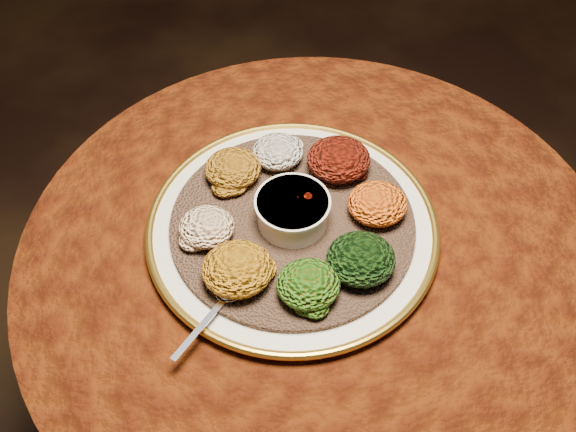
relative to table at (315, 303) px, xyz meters
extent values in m
plane|color=black|center=(0.00, 0.00, -0.55)|extent=(4.00, 4.00, 0.00)
cylinder|color=black|center=(0.00, 0.00, -0.53)|extent=(0.44, 0.44, 0.04)
cylinder|color=black|center=(0.00, 0.00, -0.21)|extent=(0.12, 0.12, 0.68)
cylinder|color=black|center=(0.00, 0.00, 0.15)|extent=(0.80, 0.80, 0.04)
cylinder|color=#401705|center=(0.00, 0.00, 0.00)|extent=(0.93, 0.93, 0.34)
cylinder|color=#401705|center=(0.00, 0.00, 0.17)|extent=(0.96, 0.96, 0.01)
cylinder|color=beige|center=(-0.04, 0.03, 0.19)|extent=(0.51, 0.51, 0.02)
torus|color=gold|center=(-0.04, 0.03, 0.20)|extent=(0.47, 0.47, 0.01)
cylinder|color=brown|center=(-0.04, 0.03, 0.20)|extent=(0.44, 0.44, 0.01)
cylinder|color=silver|center=(-0.04, 0.03, 0.23)|extent=(0.11, 0.11, 0.05)
cylinder|color=silver|center=(-0.04, 0.03, 0.25)|extent=(0.12, 0.12, 0.01)
cylinder|color=#681305|center=(-0.04, 0.03, 0.25)|extent=(0.09, 0.09, 0.01)
ellipsoid|color=silver|center=(-0.15, -0.09, 0.21)|extent=(0.04, 0.03, 0.01)
cube|color=silver|center=(-0.20, -0.14, 0.21)|extent=(0.08, 0.09, 0.00)
ellipsoid|color=beige|center=(-0.04, 0.17, 0.23)|extent=(0.09, 0.08, 0.04)
ellipsoid|color=black|center=(0.06, 0.13, 0.23)|extent=(0.11, 0.10, 0.05)
ellipsoid|color=orange|center=(0.10, 0.03, 0.23)|extent=(0.09, 0.09, 0.05)
ellipsoid|color=black|center=(0.05, -0.07, 0.23)|extent=(0.10, 0.10, 0.05)
ellipsoid|color=#8D3D09|center=(-0.04, -0.10, 0.23)|extent=(0.09, 0.09, 0.04)
ellipsoid|color=#AA710F|center=(-0.13, -0.06, 0.23)|extent=(0.11, 0.10, 0.05)
ellipsoid|color=maroon|center=(-0.17, 0.03, 0.23)|extent=(0.09, 0.08, 0.04)
ellipsoid|color=#995712|center=(-0.12, 0.14, 0.23)|extent=(0.09, 0.09, 0.05)
camera|label=1|loc=(-0.14, -0.59, 1.01)|focal=40.00mm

